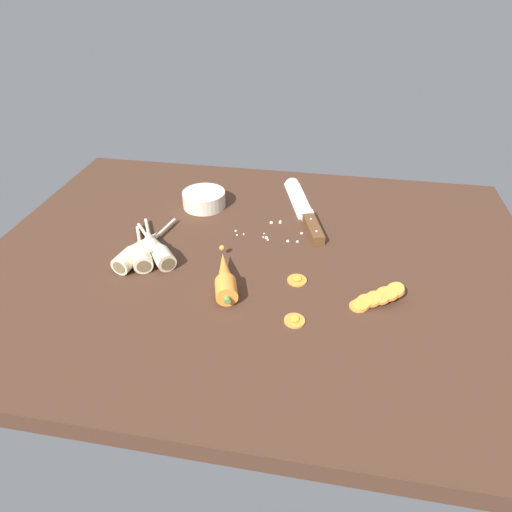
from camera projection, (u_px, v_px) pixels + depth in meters
The scene contains 12 objects.
ground_plane at pixel (258, 264), 96.03cm from camera, with size 120.00×90.00×4.00cm, color #42281C.
chefs_knife at pixel (302, 206), 112.19cm from camera, with size 13.49×34.15×4.18cm.
whole_carrot at pixel (225, 276), 85.74cm from camera, with size 8.11×17.73×4.20cm.
parsnip_front at pixel (139, 249), 93.70cm from camera, with size 6.73×22.20×4.00cm.
parsnip_mid_left at pixel (151, 243), 95.75cm from camera, with size 10.15×16.71×4.00cm.
parsnip_mid_right at pixel (157, 249), 93.75cm from camera, with size 14.52×16.79×4.00cm.
parsnip_back at pixel (141, 251), 92.97cm from camera, with size 10.03×16.61×4.00cm.
carrot_slice_stack at pixel (376, 298), 81.52cm from camera, with size 10.19×6.79×3.88cm.
carrot_slice_stray_near at pixel (297, 280), 87.66cm from camera, with size 3.94×3.94×0.70cm.
carrot_slice_stray_mid at pixel (295, 320), 78.18cm from camera, with size 3.82×3.82×0.70cm.
prep_bowl at pixel (204, 199), 112.13cm from camera, with size 11.00×11.00×4.00cm.
mince_crumbs at pixel (275, 230), 102.92cm from camera, with size 16.18×9.27×0.89cm.
Camera 1 is at (13.00, -76.17, 55.05)cm, focal length 30.52 mm.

